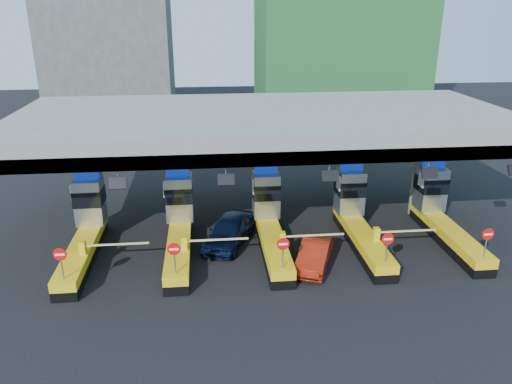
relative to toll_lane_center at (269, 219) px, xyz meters
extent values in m
plane|color=black|center=(0.00, -0.28, -1.40)|extent=(120.00, 120.00, 0.00)
cube|color=slate|center=(0.00, 2.72, 4.85)|extent=(28.00, 12.00, 1.50)
cube|color=#4C4C49|center=(0.00, -2.98, 4.45)|extent=(28.00, 0.60, 0.70)
cube|color=slate|center=(-10.00, 2.72, 1.35)|extent=(1.00, 1.00, 5.50)
cube|color=slate|center=(0.00, 2.72, 1.35)|extent=(1.00, 1.00, 5.50)
cube|color=slate|center=(10.00, 2.72, 1.35)|extent=(1.00, 1.00, 5.50)
cylinder|color=slate|center=(-7.50, -2.98, 3.85)|extent=(0.06, 0.06, 0.50)
cube|color=black|center=(-7.50, -3.18, 3.50)|extent=(0.80, 0.38, 0.54)
cylinder|color=slate|center=(-2.50, -2.98, 3.85)|extent=(0.06, 0.06, 0.50)
cube|color=black|center=(-2.50, -3.18, 3.50)|extent=(0.80, 0.38, 0.54)
cylinder|color=slate|center=(2.50, -2.98, 3.85)|extent=(0.06, 0.06, 0.50)
cube|color=black|center=(2.50, -3.18, 3.50)|extent=(0.80, 0.38, 0.54)
cylinder|color=slate|center=(7.50, -2.98, 3.85)|extent=(0.06, 0.06, 0.50)
cube|color=black|center=(7.50, -3.18, 3.50)|extent=(0.80, 0.38, 0.54)
cube|color=black|center=(-10.00, -1.28, -1.15)|extent=(1.20, 8.00, 0.50)
cube|color=#E5B70C|center=(-10.00, -1.28, -0.65)|extent=(1.20, 8.00, 0.50)
cube|color=#9EA3A8|center=(-10.00, 1.52, 0.90)|extent=(1.50, 1.50, 2.60)
cube|color=black|center=(-10.00, 1.50, 1.20)|extent=(1.56, 1.56, 0.90)
cube|color=#0C2DBF|center=(-10.00, 1.52, 2.48)|extent=(1.30, 0.35, 0.55)
cube|color=white|center=(-10.80, 1.22, 1.60)|extent=(0.06, 0.70, 0.90)
cylinder|color=slate|center=(-10.00, -4.88, 0.25)|extent=(0.07, 0.07, 1.30)
cylinder|color=red|center=(-10.00, -4.91, 0.85)|extent=(0.60, 0.04, 0.60)
cube|color=white|center=(-10.00, -4.93, 0.85)|extent=(0.42, 0.02, 0.10)
cube|color=#E5B70C|center=(-9.65, -2.48, -0.05)|extent=(0.30, 0.35, 0.70)
cube|color=white|center=(-8.00, -2.48, 0.05)|extent=(3.20, 0.08, 0.08)
cube|color=black|center=(-5.00, -1.28, -1.15)|extent=(1.20, 8.00, 0.50)
cube|color=#E5B70C|center=(-5.00, -1.28, -0.65)|extent=(1.20, 8.00, 0.50)
cube|color=#9EA3A8|center=(-5.00, 1.52, 0.90)|extent=(1.50, 1.50, 2.60)
cube|color=black|center=(-5.00, 1.50, 1.20)|extent=(1.56, 1.56, 0.90)
cube|color=#0C2DBF|center=(-5.00, 1.52, 2.48)|extent=(1.30, 0.35, 0.55)
cube|color=white|center=(-5.80, 1.22, 1.60)|extent=(0.06, 0.70, 0.90)
cylinder|color=slate|center=(-5.00, -4.88, 0.25)|extent=(0.07, 0.07, 1.30)
cylinder|color=red|center=(-5.00, -4.91, 0.85)|extent=(0.60, 0.04, 0.60)
cube|color=white|center=(-5.00, -4.93, 0.85)|extent=(0.42, 0.02, 0.10)
cube|color=#E5B70C|center=(-4.65, -2.48, -0.05)|extent=(0.30, 0.35, 0.70)
cube|color=white|center=(-3.00, -2.48, 0.05)|extent=(3.20, 0.08, 0.08)
cube|color=black|center=(0.00, -1.28, -1.15)|extent=(1.20, 8.00, 0.50)
cube|color=#E5B70C|center=(0.00, -1.28, -0.65)|extent=(1.20, 8.00, 0.50)
cube|color=#9EA3A8|center=(0.00, 1.52, 0.90)|extent=(1.50, 1.50, 2.60)
cube|color=black|center=(0.00, 1.50, 1.20)|extent=(1.56, 1.56, 0.90)
cube|color=#0C2DBF|center=(0.00, 1.52, 2.48)|extent=(1.30, 0.35, 0.55)
cube|color=white|center=(-0.80, 1.22, 1.60)|extent=(0.06, 0.70, 0.90)
cylinder|color=slate|center=(0.00, -4.88, 0.25)|extent=(0.07, 0.07, 1.30)
cylinder|color=red|center=(0.00, -4.91, 0.85)|extent=(0.60, 0.04, 0.60)
cube|color=white|center=(0.00, -4.93, 0.85)|extent=(0.42, 0.02, 0.10)
cube|color=#E5B70C|center=(0.35, -2.48, -0.05)|extent=(0.30, 0.35, 0.70)
cube|color=white|center=(2.00, -2.48, 0.05)|extent=(3.20, 0.08, 0.08)
cube|color=black|center=(5.00, -1.28, -1.15)|extent=(1.20, 8.00, 0.50)
cube|color=#E5B70C|center=(5.00, -1.28, -0.65)|extent=(1.20, 8.00, 0.50)
cube|color=#9EA3A8|center=(5.00, 1.52, 0.90)|extent=(1.50, 1.50, 2.60)
cube|color=black|center=(5.00, 1.50, 1.20)|extent=(1.56, 1.56, 0.90)
cube|color=#0C2DBF|center=(5.00, 1.52, 2.48)|extent=(1.30, 0.35, 0.55)
cube|color=white|center=(4.20, 1.22, 1.60)|extent=(0.06, 0.70, 0.90)
cylinder|color=slate|center=(5.00, -4.88, 0.25)|extent=(0.07, 0.07, 1.30)
cylinder|color=red|center=(5.00, -4.91, 0.85)|extent=(0.60, 0.04, 0.60)
cube|color=white|center=(5.00, -4.93, 0.85)|extent=(0.42, 0.02, 0.10)
cube|color=#E5B70C|center=(5.35, -2.48, -0.05)|extent=(0.30, 0.35, 0.70)
cube|color=white|center=(7.00, -2.48, 0.05)|extent=(3.20, 0.08, 0.08)
cube|color=black|center=(10.00, -1.28, -1.15)|extent=(1.20, 8.00, 0.50)
cube|color=#E5B70C|center=(10.00, -1.28, -0.65)|extent=(1.20, 8.00, 0.50)
cube|color=#9EA3A8|center=(10.00, 1.52, 0.90)|extent=(1.50, 1.50, 2.60)
cube|color=black|center=(10.00, 1.50, 1.20)|extent=(1.56, 1.56, 0.90)
cube|color=#0C2DBF|center=(10.00, 1.52, 2.48)|extent=(1.30, 0.35, 0.55)
cube|color=white|center=(9.20, 1.22, 1.60)|extent=(0.06, 0.70, 0.90)
cylinder|color=slate|center=(10.00, -4.88, 0.25)|extent=(0.07, 0.07, 1.30)
cylinder|color=red|center=(10.00, -4.91, 0.85)|extent=(0.60, 0.04, 0.60)
cube|color=white|center=(10.00, -4.93, 0.85)|extent=(0.42, 0.02, 0.10)
cube|color=#E5B70C|center=(10.35, -2.48, -0.05)|extent=(0.30, 0.35, 0.70)
cube|color=white|center=(12.00, -2.48, 0.05)|extent=(3.20, 0.08, 0.08)
cube|color=#4C4C49|center=(-14.00, 35.72, 7.60)|extent=(14.00, 10.00, 18.00)
imported|color=black|center=(-2.26, -0.07, -0.58)|extent=(3.61, 5.14, 1.62)
imported|color=maroon|center=(1.96, -3.06, -0.72)|extent=(2.87, 4.34, 1.35)
camera|label=1|loc=(-3.43, -25.43, 11.12)|focal=35.00mm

